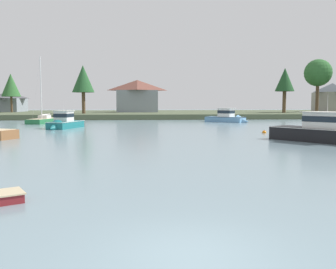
# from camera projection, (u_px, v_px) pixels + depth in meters

# --- Properties ---
(ground_plane) EXTENTS (400.90, 400.90, 0.00)m
(ground_plane) POSITION_uv_depth(u_px,v_px,m) (191.00, 254.00, 8.01)
(ground_plane) COLOR gray
(far_shore_bank) EXTENTS (180.40, 48.80, 1.09)m
(far_shore_bank) POSITION_uv_depth(u_px,v_px,m) (142.00, 114.00, 97.72)
(far_shore_bank) COLOR #4C563D
(far_shore_bank) RESTS_ON ground
(sailboat_green) EXTENTS (3.91, 8.91, 11.82)m
(sailboat_green) POSITION_uv_depth(u_px,v_px,m) (44.00, 122.00, 61.79)
(sailboat_green) COLOR #236B3D
(sailboat_green) RESTS_ON ground
(cruiser_black) EXTENTS (7.91, 9.65, 5.19)m
(cruiser_black) POSITION_uv_depth(u_px,v_px,m) (331.00, 135.00, 30.93)
(cruiser_black) COLOR black
(cruiser_black) RESTS_ON ground
(cruiser_teal) EXTENTS (4.26, 8.06, 4.54)m
(cruiser_teal) POSITION_uv_depth(u_px,v_px,m) (63.00, 125.00, 48.32)
(cruiser_teal) COLOR #196B70
(cruiser_teal) RESTS_ON ground
(cruiser_skyblue) EXTENTS (7.74, 7.35, 4.99)m
(cruiser_skyblue) POSITION_uv_depth(u_px,v_px,m) (229.00, 119.00, 64.66)
(cruiser_skyblue) COLOR #669ECC
(cruiser_skyblue) RESTS_ON ground
(mooring_buoy_orange) EXTENTS (0.45, 0.45, 0.50)m
(mooring_buoy_orange) POSITION_uv_depth(u_px,v_px,m) (264.00, 132.00, 40.81)
(mooring_buoy_orange) COLOR orange
(mooring_buoy_orange) RESTS_ON ground
(shore_tree_right) EXTENTS (4.79, 4.79, 9.93)m
(shore_tree_right) POSITION_uv_depth(u_px,v_px,m) (11.00, 85.00, 91.86)
(shore_tree_right) COLOR brown
(shore_tree_right) RESTS_ON far_shore_bank
(shore_tree_center) EXTENTS (4.62, 4.62, 10.92)m
(shore_tree_center) POSITION_uv_depth(u_px,v_px,m) (285.00, 80.00, 87.18)
(shore_tree_center) COLOR brown
(shore_tree_center) RESTS_ON far_shore_bank
(shore_tree_right_mid) EXTENTS (6.93, 6.93, 13.63)m
(shore_tree_right_mid) POSITION_uv_depth(u_px,v_px,m) (318.00, 73.00, 91.91)
(shore_tree_right_mid) COLOR brown
(shore_tree_right_mid) RESTS_ON far_shore_bank
(shore_tree_center_right) EXTENTS (4.98, 4.98, 10.91)m
(shore_tree_center_right) POSITION_uv_depth(u_px,v_px,m) (83.00, 79.00, 80.87)
(shore_tree_center_right) COLOR brown
(shore_tree_center_right) RESTS_ON far_shore_bank
(cottage_hillside) EXTENTS (8.00, 9.70, 7.87)m
(cottage_hillside) POSITION_uv_depth(u_px,v_px,m) (332.00, 97.00, 98.51)
(cottage_hillside) COLOR #9E998E
(cottage_hillside) RESTS_ON far_shore_bank
(cottage_near_water) EXTENTS (8.84, 10.73, 5.40)m
(cottage_near_water) POSITION_uv_depth(u_px,v_px,m) (7.00, 102.00, 99.52)
(cottage_near_water) COLOR gray
(cottage_near_water) RESTS_ON far_shore_bank
(cottage_eastern) EXTENTS (11.55, 8.49, 8.54)m
(cottage_eastern) POSITION_uv_depth(u_px,v_px,m) (137.00, 95.00, 95.80)
(cottage_eastern) COLOR gray
(cottage_eastern) RESTS_ON far_shore_bank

